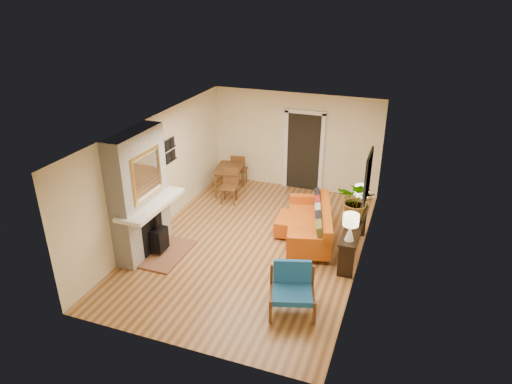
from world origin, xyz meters
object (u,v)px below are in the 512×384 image
lamp_near (351,224)px  houseplant (358,200)px  dining_table (232,172)px  lamp_far (361,195)px  console_table (354,230)px  sofa (313,224)px  ottoman (295,225)px  blue_chair (292,286)px

lamp_near → houseplant: houseplant is taller
dining_table → lamp_far: 3.77m
console_table → dining_table: bearing=150.5°
sofa → console_table: sofa is taller
ottoman → dining_table: (-2.17, 1.56, 0.35)m
console_table → houseplant: bearing=92.8°
blue_chair → dining_table: 4.90m
dining_table → lamp_far: size_ratio=3.12×
lamp_near → lamp_far: (0.00, 1.38, 0.00)m
ottoman → lamp_far: bearing=11.9°
blue_chair → lamp_far: size_ratio=1.77×
lamp_near → houseplant: bearing=90.7°
blue_chair → console_table: 2.16m
lamp_far → sofa: bearing=-158.9°
blue_chair → console_table: (0.72, 2.03, 0.14)m
sofa → ottoman: 0.44m
sofa → lamp_far: (0.93, 0.36, 0.70)m
lamp_near → lamp_far: 1.38m
lamp_far → console_table: bearing=-90.0°
lamp_near → blue_chair: bearing=-117.7°
console_table → houseplant: houseplant is taller
sofa → console_table: size_ratio=1.21×
sofa → console_table: bearing=-20.4°
sofa → blue_chair: 2.39m
ottoman → lamp_near: (1.34, -1.10, 0.83)m
ottoman → lamp_near: lamp_near is taller
lamp_near → lamp_far: same height
lamp_near → houseplant: size_ratio=0.63×
dining_table → houseplant: bearing=-27.0°
sofa → houseplant: houseplant is taller
sofa → lamp_near: size_ratio=4.16×
sofa → houseplant: (0.92, -0.14, 0.79)m
sofa → ottoman: size_ratio=2.66×
sofa → houseplant: size_ratio=2.63×
console_table → lamp_near: (0.00, -0.67, 0.49)m
sofa → lamp_near: (0.93, -1.02, 0.70)m
sofa → dining_table: 3.07m
lamp_near → dining_table: bearing=142.9°
ottoman → blue_chair: (0.63, -2.46, 0.20)m
lamp_near → lamp_far: bearing=90.0°
ottoman → houseplant: size_ratio=0.99×
sofa → ottoman: (-0.41, 0.08, -0.13)m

